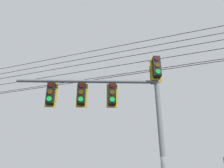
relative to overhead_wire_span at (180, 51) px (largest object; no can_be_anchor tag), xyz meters
name	(u,v)px	position (x,y,z in m)	size (l,w,h in m)	color
signal_mast_assembly	(121,99)	(-0.47, -2.48, -1.99)	(0.96, 5.95, 6.57)	slate
overhead_wire_span	(180,51)	(0.00, 0.00, 0.00)	(9.86, 22.53, 2.36)	black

